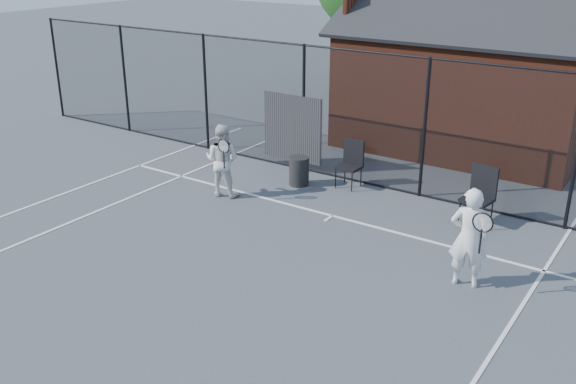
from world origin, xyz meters
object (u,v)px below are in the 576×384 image
Objects in this scene: chair_left at (349,165)px; chair_right at (477,197)px; clubhouse at (468,87)px; player_front at (469,237)px; waste_bin at (299,171)px; player_back at (222,160)px.

chair_right is (3.03, -0.38, 0.04)m from chair_left.
player_front is (2.64, -7.17, -0.77)m from clubhouse.
chair_right is 4.03m from waste_bin.
chair_right is at bearing 17.00° from player_back.
player_back is (-5.70, 0.84, -0.04)m from player_front.
player_back is at bearing -125.78° from waste_bin.
clubhouse is 7.08m from player_back.
clubhouse is 5.77× the size of chair_right.
chair_right is (1.99, -4.78, -1.04)m from clubhouse.
clubhouse is at bearing 64.18° from player_back.
player_front is 1.61× the size of chair_left.
player_back reaches higher than chair_left.
chair_right reaches higher than chair_left.
chair_right is at bearing 105.24° from player_front.
clubhouse is 3.90× the size of player_front.
chair_left is at bearing -178.04° from chair_right.
clubhouse is at bearing 67.47° from waste_bin.
player_back is (-3.06, -6.33, -0.81)m from clubhouse.
waste_bin is at bearing -112.53° from clubhouse.
chair_right is (-0.65, 2.39, -0.27)m from player_front.
player_front reaches higher than chair_right.
clubhouse is 5.46m from waste_bin.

